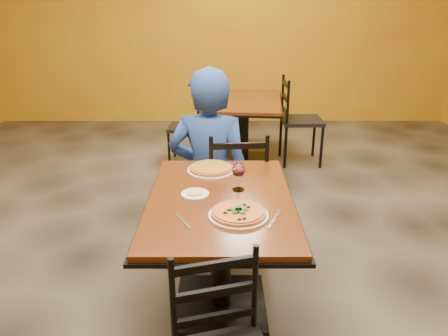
{
  "coord_description": "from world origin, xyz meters",
  "views": [
    {
      "loc": [
        0.01,
        -2.68,
        1.77
      ],
      "look_at": [
        0.02,
        -0.3,
        0.85
      ],
      "focal_mm": 34.33,
      "sensor_mm": 36.0,
      "label": 1
    }
  ],
  "objects_px": {
    "plate_main": "(238,215)",
    "wine_glass": "(238,175)",
    "chair_second_right": "(302,121)",
    "pizza_far": "(211,168)",
    "diner": "(209,154)",
    "table_main": "(220,228)",
    "pizza_main": "(238,212)",
    "side_plate": "(195,194)",
    "plate_far": "(211,170)",
    "table_second": "(244,116)",
    "chair_second_left": "(185,128)",
    "chair_main_far": "(235,188)"
  },
  "relations": [
    {
      "from": "plate_main",
      "to": "wine_glass",
      "type": "bearing_deg",
      "value": 88.26
    },
    {
      "from": "chair_second_right",
      "to": "pizza_far",
      "type": "height_order",
      "value": "chair_second_right"
    },
    {
      "from": "diner",
      "to": "wine_glass",
      "type": "relative_size",
      "value": 7.47
    },
    {
      "from": "table_main",
      "to": "diner",
      "type": "height_order",
      "value": "diner"
    },
    {
      "from": "pizza_main",
      "to": "side_plate",
      "type": "bearing_deg",
      "value": 132.41
    },
    {
      "from": "plate_far",
      "to": "plate_main",
      "type": "bearing_deg",
      "value": -76.08
    },
    {
      "from": "table_second",
      "to": "side_plate",
      "type": "height_order",
      "value": "side_plate"
    },
    {
      "from": "diner",
      "to": "table_second",
      "type": "bearing_deg",
      "value": -93.18
    },
    {
      "from": "table_main",
      "to": "plate_main",
      "type": "xyz_separation_m",
      "value": [
        0.09,
        -0.22,
        0.2
      ]
    },
    {
      "from": "chair_second_right",
      "to": "diner",
      "type": "distance_m",
      "value": 1.94
    },
    {
      "from": "pizza_main",
      "to": "pizza_far",
      "type": "bearing_deg",
      "value": 103.92
    },
    {
      "from": "chair_second_left",
      "to": "plate_main",
      "type": "relative_size",
      "value": 2.71
    },
    {
      "from": "table_second",
      "to": "chair_second_right",
      "type": "bearing_deg",
      "value": 0.0
    },
    {
      "from": "chair_main_far",
      "to": "pizza_far",
      "type": "height_order",
      "value": "chair_main_far"
    },
    {
      "from": "table_second",
      "to": "diner",
      "type": "distance_m",
      "value": 1.68
    },
    {
      "from": "chair_main_far",
      "to": "pizza_main",
      "type": "distance_m",
      "value": 1.03
    },
    {
      "from": "chair_second_left",
      "to": "chair_main_far",
      "type": "bearing_deg",
      "value": 19.6
    },
    {
      "from": "chair_main_far",
      "to": "chair_second_right",
      "type": "bearing_deg",
      "value": -119.25
    },
    {
      "from": "plate_far",
      "to": "side_plate",
      "type": "height_order",
      "value": "same"
    },
    {
      "from": "chair_second_left",
      "to": "diner",
      "type": "relative_size",
      "value": 0.62
    },
    {
      "from": "chair_second_right",
      "to": "pizza_main",
      "type": "height_order",
      "value": "chair_second_right"
    },
    {
      "from": "side_plate",
      "to": "table_main",
      "type": "bearing_deg",
      "value": -14.3
    },
    {
      "from": "table_second",
      "to": "pizza_main",
      "type": "xyz_separation_m",
      "value": [
        -0.16,
        -2.83,
        0.21
      ]
    },
    {
      "from": "chair_second_left",
      "to": "side_plate",
      "type": "bearing_deg",
      "value": 9.81
    },
    {
      "from": "table_second",
      "to": "wine_glass",
      "type": "relative_size",
      "value": 7.48
    },
    {
      "from": "table_second",
      "to": "pizza_main",
      "type": "distance_m",
      "value": 2.84
    },
    {
      "from": "chair_second_left",
      "to": "wine_glass",
      "type": "height_order",
      "value": "wine_glass"
    },
    {
      "from": "chair_second_right",
      "to": "wine_glass",
      "type": "relative_size",
      "value": 5.54
    },
    {
      "from": "chair_second_left",
      "to": "side_plate",
      "type": "xyz_separation_m",
      "value": [
        0.28,
        -2.57,
        0.34
      ]
    },
    {
      "from": "wine_glass",
      "to": "chair_second_left",
      "type": "bearing_deg",
      "value": 101.81
    },
    {
      "from": "chair_main_far",
      "to": "plate_main",
      "type": "bearing_deg",
      "value": 83.78
    },
    {
      "from": "table_main",
      "to": "plate_main",
      "type": "bearing_deg",
      "value": -67.26
    },
    {
      "from": "chair_main_far",
      "to": "wine_glass",
      "type": "bearing_deg",
      "value": 84.26
    },
    {
      "from": "plate_main",
      "to": "pizza_main",
      "type": "height_order",
      "value": "pizza_main"
    },
    {
      "from": "plate_main",
      "to": "side_plate",
      "type": "relative_size",
      "value": 1.94
    },
    {
      "from": "table_second",
      "to": "side_plate",
      "type": "relative_size",
      "value": 8.42
    },
    {
      "from": "chair_second_left",
      "to": "pizza_far",
      "type": "bearing_deg",
      "value": 12.9
    },
    {
      "from": "pizza_main",
      "to": "chair_second_left",
      "type": "bearing_deg",
      "value": 100.27
    },
    {
      "from": "chair_second_right",
      "to": "plate_main",
      "type": "bearing_deg",
      "value": 162.97
    },
    {
      "from": "side_plate",
      "to": "pizza_far",
      "type": "bearing_deg",
      "value": 77.75
    },
    {
      "from": "wine_glass",
      "to": "chair_second_right",
      "type": "bearing_deg",
      "value": 71.9
    },
    {
      "from": "side_plate",
      "to": "wine_glass",
      "type": "relative_size",
      "value": 0.89
    },
    {
      "from": "pizza_main",
      "to": "table_second",
      "type": "bearing_deg",
      "value": 86.82
    },
    {
      "from": "chair_second_left",
      "to": "chair_second_right",
      "type": "height_order",
      "value": "chair_second_right"
    },
    {
      "from": "chair_second_right",
      "to": "plate_main",
      "type": "height_order",
      "value": "chair_second_right"
    },
    {
      "from": "diner",
      "to": "side_plate",
      "type": "height_order",
      "value": "diner"
    },
    {
      "from": "plate_main",
      "to": "side_plate",
      "type": "height_order",
      "value": "same"
    },
    {
      "from": "table_main",
      "to": "plate_far",
      "type": "bearing_deg",
      "value": 98.77
    },
    {
      "from": "plate_main",
      "to": "wine_glass",
      "type": "relative_size",
      "value": 1.72
    },
    {
      "from": "table_second",
      "to": "chair_main_far",
      "type": "bearing_deg",
      "value": -94.46
    }
  ]
}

